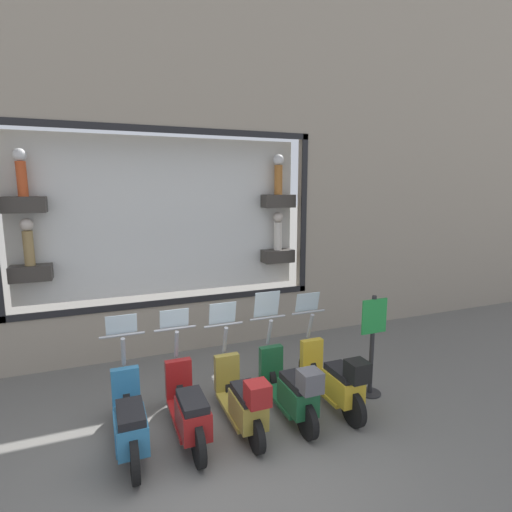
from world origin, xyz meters
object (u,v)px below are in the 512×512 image
(scooter_red_3, at_px, (188,408))
(shop_sign_post, at_px, (372,342))
(scooter_teal_4, at_px, (130,420))
(scooter_yellow_0, at_px, (335,379))
(scooter_green_1, at_px, (291,388))
(scooter_olive_2, at_px, (243,399))

(scooter_red_3, xyz_separation_m, shop_sign_post, (0.08, -2.98, 0.44))
(scooter_teal_4, relative_size, shop_sign_post, 1.10)
(scooter_yellow_0, height_order, scooter_red_3, scooter_yellow_0)
(scooter_green_1, relative_size, scooter_red_3, 1.00)
(shop_sign_post, bearing_deg, scooter_olive_2, 93.95)
(scooter_green_1, distance_m, shop_sign_post, 1.57)
(scooter_green_1, xyz_separation_m, shop_sign_post, (0.15, -1.51, 0.41))
(shop_sign_post, bearing_deg, scooter_green_1, 95.52)
(scooter_olive_2, height_order, scooter_red_3, scooter_olive_2)
(scooter_yellow_0, height_order, scooter_green_1, scooter_green_1)
(scooter_yellow_0, relative_size, scooter_green_1, 1.00)
(scooter_green_1, height_order, shop_sign_post, scooter_green_1)
(scooter_yellow_0, xyz_separation_m, shop_sign_post, (0.15, -0.78, 0.41))
(shop_sign_post, bearing_deg, scooter_yellow_0, 100.69)
(scooter_red_3, xyz_separation_m, scooter_teal_4, (0.00, 0.73, 0.00))
(scooter_olive_2, bearing_deg, shop_sign_post, -86.05)
(scooter_teal_4, bearing_deg, scooter_yellow_0, -91.22)
(scooter_red_3, relative_size, scooter_teal_4, 1.00)
(scooter_yellow_0, relative_size, scooter_red_3, 1.00)
(scooter_red_3, bearing_deg, scooter_teal_4, 89.94)
(scooter_yellow_0, height_order, scooter_teal_4, scooter_yellow_0)
(scooter_olive_2, relative_size, shop_sign_post, 1.09)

